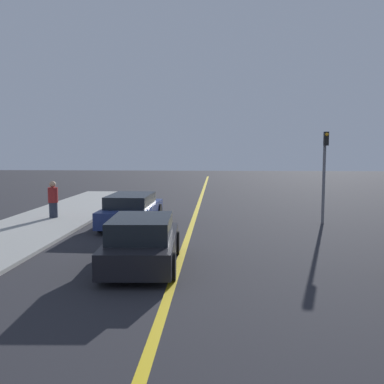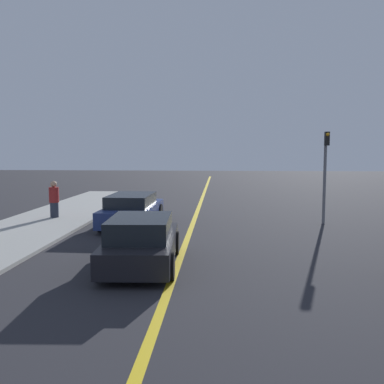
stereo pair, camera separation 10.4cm
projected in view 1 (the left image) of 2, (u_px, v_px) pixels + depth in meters
road_center_line at (192, 226)px, 16.98m from camera, size 0.20×60.00×0.01m
sidewalk_left at (8, 238)px, 14.47m from camera, size 3.73×30.23×0.11m
car_ahead_center at (142, 242)px, 11.11m from camera, size 2.01×4.11×1.32m
car_far_distant at (132, 210)px, 17.03m from camera, size 1.99×4.59×1.27m
pedestrian_far_standing at (53, 200)px, 18.30m from camera, size 0.41×0.41×1.57m
traffic_light at (324, 167)px, 17.25m from camera, size 0.18×0.40×3.73m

